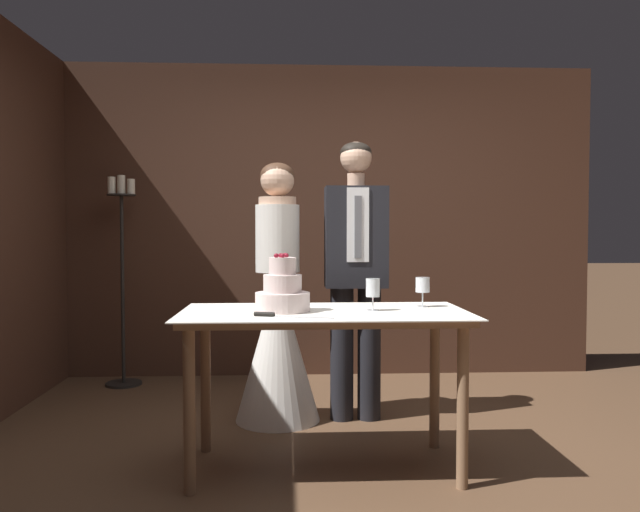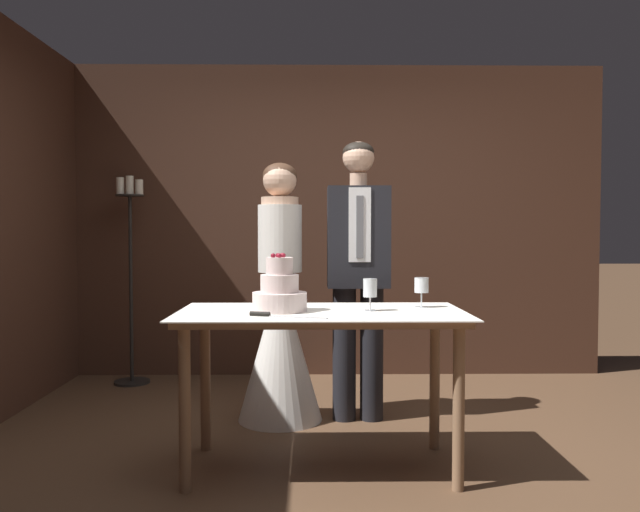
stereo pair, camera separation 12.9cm
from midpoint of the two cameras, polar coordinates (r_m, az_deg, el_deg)
name	(u,v)px [view 1 (the left image)]	position (r m, az deg, el deg)	size (l,w,h in m)	color
ground_plane	(350,470)	(3.35, 1.59, -18.96)	(40.00, 40.00, 0.00)	brown
wall_back	(325,221)	(5.30, -0.23, 3.20)	(4.52, 0.12, 2.60)	#472B1E
cake_table	(324,330)	(3.19, -0.79, -6.82)	(1.45, 0.74, 0.81)	#8E6B4C
tiered_cake	(283,292)	(3.16, -4.62, -3.30)	(0.28, 0.28, 0.29)	beige
cake_knife	(278,315)	(2.97, -5.15, -5.42)	(0.38, 0.13, 0.02)	silver
wine_glass_near	(423,287)	(3.37, 8.28, -2.78)	(0.07, 0.07, 0.16)	silver
wine_glass_middle	(373,289)	(3.18, 3.69, -3.08)	(0.07, 0.07, 0.16)	silver
bride	(278,325)	(4.02, -4.81, -6.35)	(0.54, 0.54, 1.65)	white
groom	(356,266)	(4.00, 2.36, -0.95)	(0.39, 0.25, 1.78)	black
candle_stand	(122,278)	(5.15, -18.31, -1.92)	(0.28, 0.28, 1.65)	black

